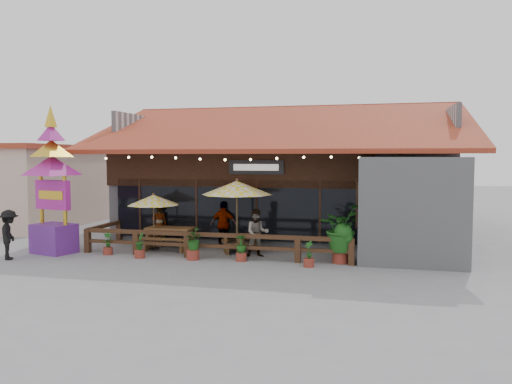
% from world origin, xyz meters
% --- Properties ---
extents(ground, '(100.00, 100.00, 0.00)m').
position_xyz_m(ground, '(0.00, 0.00, 0.00)').
color(ground, gray).
rests_on(ground, ground).
extents(restaurant_building, '(15.50, 14.73, 6.09)m').
position_xyz_m(restaurant_building, '(0.26, 6.61, 2.21)').
color(restaurant_building, '#A3A4A8').
rests_on(restaurant_building, ground).
extents(patio_railing, '(10.00, 2.60, 0.92)m').
position_xyz_m(patio_railing, '(-2.25, -0.27, 0.61)').
color(patio_railing, '#49301A').
rests_on(patio_railing, ground).
extents(neighbor_building, '(8.40, 8.40, 4.22)m').
position_xyz_m(neighbor_building, '(-15.00, 6.00, 2.14)').
color(neighbor_building, beige).
rests_on(neighbor_building, ground).
extents(umbrella_left, '(2.23, 2.23, 2.21)m').
position_xyz_m(umbrella_left, '(-4.33, 0.67, 1.93)').
color(umbrella_left, brown).
rests_on(umbrella_left, ground).
extents(umbrella_right, '(3.06, 3.06, 2.81)m').
position_xyz_m(umbrella_right, '(-0.95, 0.61, 2.45)').
color(umbrella_right, brown).
rests_on(umbrella_right, ground).
extents(picnic_table_left, '(1.81, 1.57, 0.86)m').
position_xyz_m(picnic_table_left, '(-3.74, 0.82, 0.58)').
color(picnic_table_left, brown).
rests_on(picnic_table_left, ground).
extents(picnic_table_right, '(1.74, 1.64, 0.67)m').
position_xyz_m(picnic_table_right, '(-0.88, 0.92, 0.45)').
color(picnic_table_right, brown).
rests_on(picnic_table_right, ground).
extents(thai_sign_tower, '(2.69, 2.69, 5.93)m').
position_xyz_m(thai_sign_tower, '(-7.67, -0.88, 3.14)').
color(thai_sign_tower, '#65268C').
rests_on(thai_sign_tower, ground).
extents(tropical_plant, '(1.75, 1.85, 2.03)m').
position_xyz_m(tropical_plant, '(2.92, -0.22, 1.16)').
color(tropical_plant, maroon).
rests_on(tropical_plant, ground).
extents(diner_a, '(0.69, 0.54, 1.66)m').
position_xyz_m(diner_a, '(-4.55, 1.65, 0.83)').
color(diner_a, '#341E10').
rests_on(diner_a, ground).
extents(diner_b, '(1.00, 0.88, 1.73)m').
position_xyz_m(diner_b, '(-0.08, 0.17, 0.87)').
color(diner_b, '#341E10').
rests_on(diner_b, ground).
extents(diner_c, '(1.10, 0.50, 1.84)m').
position_xyz_m(diner_c, '(-1.81, 1.73, 0.92)').
color(diner_c, '#341E10').
rests_on(diner_c, ground).
extents(pedestrian, '(1.14, 1.31, 1.76)m').
position_xyz_m(pedestrian, '(-8.45, -2.30, 0.88)').
color(pedestrian, black).
rests_on(pedestrian, ground).
extents(planter_a, '(0.36, 0.34, 0.84)m').
position_xyz_m(planter_a, '(-5.54, -0.71, 0.35)').
color(planter_a, maroon).
rests_on(planter_a, ground).
extents(planter_b, '(0.37, 0.37, 0.91)m').
position_xyz_m(planter_b, '(-4.12, -1.00, 0.41)').
color(planter_b, maroon).
rests_on(planter_b, ground).
extents(planter_c, '(0.87, 0.88, 1.09)m').
position_xyz_m(planter_c, '(-2.16, -0.86, 0.61)').
color(planter_c, maroon).
rests_on(planter_c, ground).
extents(planter_d, '(0.43, 0.43, 0.92)m').
position_xyz_m(planter_d, '(-0.44, -0.70, 0.44)').
color(planter_d, maroon).
rests_on(planter_d, ground).
extents(planter_e, '(0.37, 0.35, 0.86)m').
position_xyz_m(planter_e, '(1.95, -1.07, 0.36)').
color(planter_e, maroon).
rests_on(planter_e, ground).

